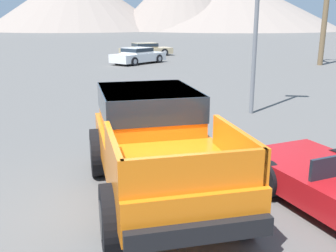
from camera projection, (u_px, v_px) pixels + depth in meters
The scene contains 5 objects.
ground_plane at pixel (138, 196), 7.13m from camera, with size 320.00×320.00×0.00m, color #5B5956.
orange_pickup_truck at pixel (154, 137), 7.03m from camera, with size 3.57×5.16×1.84m.
parked_car_tan at pixel (146, 49), 34.53m from camera, with size 4.71×4.03×1.12m.
parked_car_white at pixel (138, 55), 28.32m from camera, with size 3.59×4.49×1.15m.
distant_mountain_range at pixel (173, 0), 117.20m from camera, with size 103.92×73.04×19.40m.
Camera 1 is at (1.63, -6.36, 3.10)m, focal length 42.00 mm.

